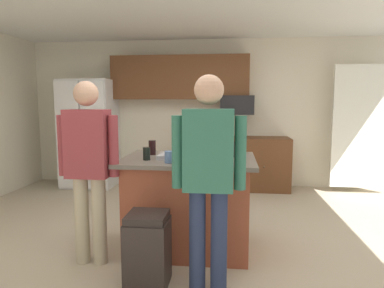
% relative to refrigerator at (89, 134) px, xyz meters
% --- Properties ---
extents(floor, '(7.04, 7.04, 0.00)m').
position_rel_refrigerator_xyz_m(floor, '(2.00, -2.38, -0.94)').
color(floor, '#B7A88E').
rests_on(floor, ground).
extents(back_wall, '(6.40, 0.10, 2.60)m').
position_rel_refrigerator_xyz_m(back_wall, '(2.00, 0.42, 0.36)').
color(back_wall, beige).
rests_on(back_wall, ground).
extents(french_door_window_panel, '(0.90, 0.06, 2.00)m').
position_rel_refrigerator_xyz_m(french_door_window_panel, '(4.60, 0.02, 0.16)').
color(french_door_window_panel, white).
rests_on(french_door_window_panel, ground).
extents(cabinet_run_upper, '(2.40, 0.38, 0.75)m').
position_rel_refrigerator_xyz_m(cabinet_run_upper, '(1.60, 0.22, 0.98)').
color(cabinet_run_upper, brown).
extents(cabinet_run_lower, '(1.80, 0.63, 0.90)m').
position_rel_refrigerator_xyz_m(cabinet_run_lower, '(2.60, 0.10, -0.49)').
color(cabinet_run_lower, brown).
rests_on(cabinet_run_lower, ground).
extents(refrigerator, '(0.88, 0.76, 1.89)m').
position_rel_refrigerator_xyz_m(refrigerator, '(0.00, 0.00, 0.00)').
color(refrigerator, white).
rests_on(refrigerator, ground).
extents(microwave_over_range, '(0.56, 0.40, 0.32)m').
position_rel_refrigerator_xyz_m(microwave_over_range, '(2.60, 0.12, 0.51)').
color(microwave_over_range, black).
extents(kitchen_island, '(1.33, 0.96, 0.95)m').
position_rel_refrigerator_xyz_m(kitchen_island, '(2.08, -2.45, -0.46)').
color(kitchen_island, '#9E4C33').
rests_on(kitchen_island, ground).
extents(person_guest_by_door, '(0.57, 0.23, 1.71)m').
position_rel_refrigerator_xyz_m(person_guest_by_door, '(2.34, -3.25, 0.05)').
color(person_guest_by_door, '#232D4C').
rests_on(person_guest_by_door, ground).
extents(person_guest_left, '(0.57, 0.22, 1.69)m').
position_rel_refrigerator_xyz_m(person_guest_left, '(1.22, -2.88, 0.03)').
color(person_guest_left, tan).
rests_on(person_guest_left, ground).
extents(glass_short_whisky, '(0.07, 0.07, 0.12)m').
position_rel_refrigerator_xyz_m(glass_short_whisky, '(1.70, -2.63, 0.07)').
color(glass_short_whisky, black).
rests_on(glass_short_whisky, kitchen_island).
extents(glass_stout_tall, '(0.07, 0.07, 0.15)m').
position_rel_refrigerator_xyz_m(glass_stout_tall, '(1.68, -2.30, 0.08)').
color(glass_stout_tall, black).
rests_on(glass_stout_tall, kitchen_island).
extents(glass_pilsner, '(0.08, 0.08, 0.16)m').
position_rel_refrigerator_xyz_m(glass_pilsner, '(2.51, -2.36, 0.09)').
color(glass_pilsner, black).
rests_on(glass_pilsner, kitchen_island).
extents(mug_ceramic_white, '(0.13, 0.08, 0.11)m').
position_rel_refrigerator_xyz_m(mug_ceramic_white, '(1.95, -2.76, 0.06)').
color(mug_ceramic_white, '#4C6B99').
rests_on(mug_ceramic_white, kitchen_island).
extents(tumbler_amber, '(0.07, 0.07, 0.15)m').
position_rel_refrigerator_xyz_m(tumbler_amber, '(2.17, -2.21, 0.08)').
color(tumbler_amber, black).
rests_on(tumbler_amber, kitchen_island).
extents(mug_blue_stoneware, '(0.12, 0.08, 0.11)m').
position_rel_refrigerator_xyz_m(mug_blue_stoneware, '(2.34, -2.18, 0.06)').
color(mug_blue_stoneware, '#4C6B99').
rests_on(mug_blue_stoneware, kitchen_island).
extents(glass_dark_ale, '(0.07, 0.07, 0.12)m').
position_rel_refrigerator_xyz_m(glass_dark_ale, '(2.41, -2.51, 0.07)').
color(glass_dark_ale, black).
rests_on(glass_dark_ale, kitchen_island).
extents(serving_tray, '(0.44, 0.30, 0.04)m').
position_rel_refrigerator_xyz_m(serving_tray, '(2.01, -2.49, 0.03)').
color(serving_tray, '#B7B7BC').
rests_on(serving_tray, kitchen_island).
extents(trash_bin, '(0.34, 0.34, 0.61)m').
position_rel_refrigerator_xyz_m(trash_bin, '(1.84, -3.21, -0.64)').
color(trash_bin, black).
rests_on(trash_bin, ground).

